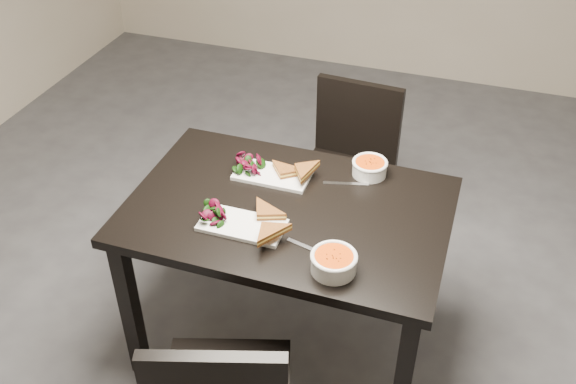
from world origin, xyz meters
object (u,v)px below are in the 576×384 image
at_px(soup_bowl_near, 334,262).
at_px(soup_bowl_far, 370,167).
at_px(chair_far, 349,160).
at_px(plate_near, 242,225).
at_px(table, 288,227).
at_px(plate_far, 272,175).

bearing_deg(soup_bowl_near, soup_bowl_far, 91.12).
xyz_separation_m(chair_far, soup_bowl_far, (0.18, -0.46, 0.30)).
xyz_separation_m(plate_near, soup_bowl_far, (0.36, 0.47, 0.03)).
relative_size(table, soup_bowl_far, 8.43).
xyz_separation_m(plate_far, soup_bowl_far, (0.36, 0.14, 0.03)).
bearing_deg(plate_near, plate_far, 90.51).
bearing_deg(chair_far, soup_bowl_near, -75.36).
bearing_deg(soup_bowl_near, chair_far, 100.65).
height_order(table, plate_near, plate_near).
distance_m(table, plate_near, 0.23).
relative_size(table, plate_far, 4.01).
xyz_separation_m(plate_near, soup_bowl_near, (0.37, -0.11, 0.03)).
bearing_deg(chair_far, soup_bowl_far, -64.17).
xyz_separation_m(table, plate_far, (-0.12, 0.16, 0.11)).
xyz_separation_m(soup_bowl_near, soup_bowl_far, (-0.01, 0.58, -0.00)).
xyz_separation_m(plate_near, plate_far, (-0.00, 0.33, -0.00)).
bearing_deg(chair_far, plate_far, -102.63).
relative_size(soup_bowl_near, soup_bowl_far, 1.11).
bearing_deg(plate_near, chair_far, 79.25).
relative_size(chair_far, plate_near, 2.76).
relative_size(chair_far, soup_bowl_near, 5.39).
height_order(table, plate_far, plate_far).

